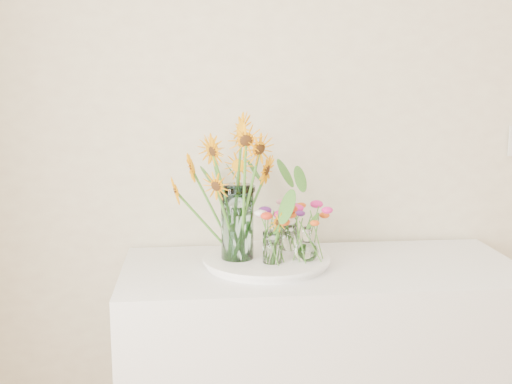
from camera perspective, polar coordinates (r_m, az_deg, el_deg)
counter at (r=2.45m, az=5.69°, el=-16.62°), size 1.40×0.60×0.90m
tray at (r=2.28m, az=0.94°, el=-6.21°), size 0.42×0.42×0.02m
mason_jar at (r=2.22m, az=-1.68°, el=-2.75°), size 0.14×0.14×0.26m
sunflower_bouquet at (r=2.20m, az=-1.69°, el=0.27°), size 0.93×0.93×0.50m
small_vase_a at (r=2.19m, az=1.46°, el=-4.99°), size 0.07×0.07×0.11m
wildflower_posy_a at (r=2.18m, az=1.47°, el=-3.85°), size 0.19×0.19×0.20m
small_vase_b at (r=2.23m, az=4.53°, el=-4.64°), size 0.09×0.09×0.12m
wildflower_posy_b at (r=2.22m, az=4.55°, el=-3.52°), size 0.23×0.23×0.21m
small_vase_c at (r=2.35m, az=3.04°, el=-4.09°), size 0.07×0.07×0.10m
wildflower_posy_c at (r=2.34m, az=3.05°, el=-3.02°), size 0.18×0.18×0.19m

